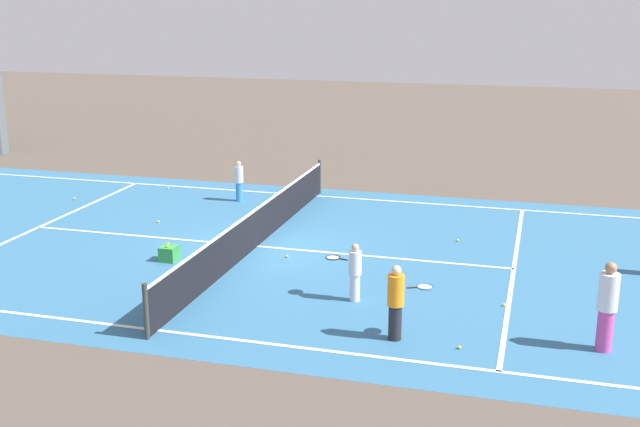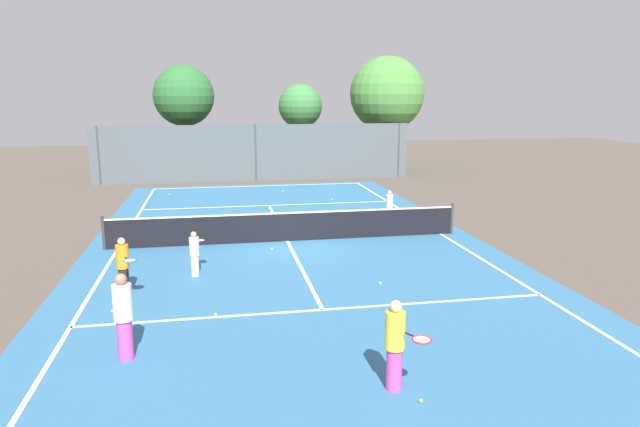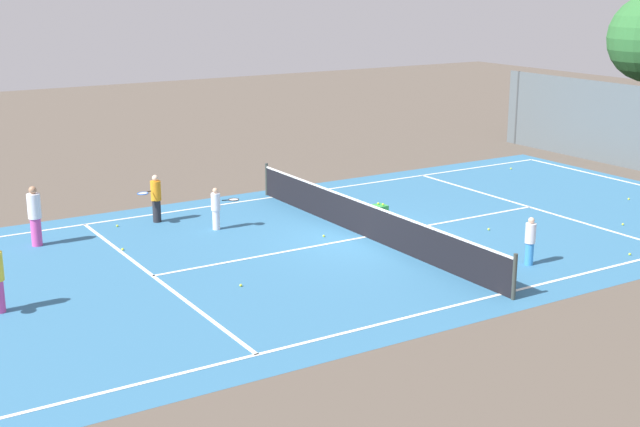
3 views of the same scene
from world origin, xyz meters
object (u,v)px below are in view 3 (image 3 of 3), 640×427
at_px(player_3, 217,208).
at_px(player_2, 156,198).
at_px(player_0, 530,241).
at_px(ball_crate, 380,211).
at_px(tennis_ball_1, 324,236).
at_px(tennis_ball_9, 489,229).
at_px(tennis_ball_5, 123,249).
at_px(tennis_ball_8, 511,169).
at_px(tennis_ball_6, 241,285).
at_px(tennis_ball_7, 117,226).
at_px(tennis_ball_0, 623,224).
at_px(player_4, 35,215).
at_px(tennis_ball_2, 630,254).
at_px(tennis_ball_3, 629,199).

bearing_deg(player_3, player_2, -144.37).
distance_m(player_0, ball_crate, 5.92).
relative_size(player_3, tennis_ball_1, 18.93).
bearing_deg(ball_crate, tennis_ball_1, -69.49).
xyz_separation_m(player_0, tennis_ball_9, (-2.92, 1.31, -0.61)).
bearing_deg(tennis_ball_5, tennis_ball_8, 97.44).
bearing_deg(player_3, tennis_ball_9, 57.37).
xyz_separation_m(player_0, tennis_ball_8, (-8.81, 7.84, -0.61)).
xyz_separation_m(tennis_ball_6, tennis_ball_7, (-6.58, -0.76, 0.00)).
bearing_deg(tennis_ball_7, player_0, 40.82).
bearing_deg(tennis_ball_0, player_4, -114.92).
xyz_separation_m(tennis_ball_1, tennis_ball_9, (1.96, 4.46, 0.00)).
distance_m(player_3, tennis_ball_8, 13.33).
relative_size(tennis_ball_1, tennis_ball_6, 1.00).
bearing_deg(player_3, tennis_ball_2, 45.66).
xyz_separation_m(player_2, tennis_ball_8, (0.08, 14.43, -0.72)).
relative_size(tennis_ball_0, tennis_ball_5, 1.00).
height_order(tennis_ball_6, tennis_ball_8, same).
height_order(tennis_ball_6, tennis_ball_7, same).
xyz_separation_m(tennis_ball_2, tennis_ball_5, (-7.53, -11.30, 0.00)).
bearing_deg(tennis_ball_1, tennis_ball_8, 109.68).
height_order(player_4, tennis_ball_2, player_4).
height_order(player_2, tennis_ball_2, player_2).
xyz_separation_m(tennis_ball_0, tennis_ball_1, (-3.66, -8.23, 0.00)).
xyz_separation_m(player_3, tennis_ball_0, (5.99, 10.45, -0.62)).
distance_m(player_2, tennis_ball_0, 13.98).
height_order(player_0, ball_crate, player_0).
height_order(tennis_ball_1, tennis_ball_5, same).
height_order(player_3, tennis_ball_7, player_3).
bearing_deg(tennis_ball_8, player_2, -90.32).
relative_size(player_0, tennis_ball_5, 19.12).
relative_size(player_2, tennis_ball_9, 21.99).
xyz_separation_m(tennis_ball_0, tennis_ball_6, (-1.21, -12.10, 0.00)).
xyz_separation_m(tennis_ball_5, tennis_ball_6, (4.26, 1.42, 0.00)).
relative_size(tennis_ball_0, tennis_ball_1, 1.00).
relative_size(player_4, tennis_ball_8, 25.42).
xyz_separation_m(tennis_ball_2, tennis_ball_6, (-3.27, -9.88, 0.00)).
xyz_separation_m(ball_crate, tennis_ball_3, (2.68, 8.25, -0.15)).
distance_m(player_0, player_4, 13.25).
bearing_deg(tennis_ball_1, tennis_ball_0, 65.99).
bearing_deg(player_0, player_3, -143.27).
relative_size(player_2, tennis_ball_8, 21.99).
height_order(ball_crate, tennis_ball_0, ball_crate).
relative_size(player_2, player_4, 0.87).
xyz_separation_m(player_0, ball_crate, (-5.88, -0.49, -0.46)).
distance_m(tennis_ball_2, tennis_ball_9, 4.07).
bearing_deg(tennis_ball_6, ball_crate, 117.84).
relative_size(tennis_ball_3, tennis_ball_7, 1.00).
distance_m(player_0, player_3, 8.99).
distance_m(tennis_ball_0, tennis_ball_6, 12.16).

